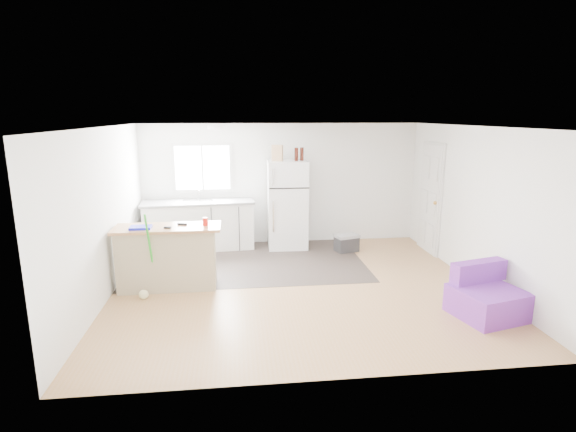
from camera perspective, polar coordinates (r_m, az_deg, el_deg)
The scene contains 19 objects.
room at distance 6.60m, azimuth 1.33°, elevation 0.80°, with size 5.51×5.01×2.41m.
vinyl_zone at distance 8.07m, azimuth -5.07°, elevation -5.81°, with size 4.05×2.50×0.00m, color #322925.
window at distance 8.97m, azimuth -10.80°, elevation 6.04°, with size 1.18×0.06×0.98m.
interior_door at distance 8.87m, azimuth 17.62°, elevation 2.10°, with size 0.11×0.92×2.10m.
ceiling_fixture at distance 7.61m, azimuth -9.06°, elevation 11.06°, with size 0.30×0.30×0.07m, color white.
kitchen_cabinets at distance 8.85m, azimuth -11.22°, elevation -1.10°, with size 2.16×0.84×1.23m.
peninsula at distance 6.98m, azimuth -15.06°, elevation -5.05°, with size 1.56×0.61×0.95m.
refrigerator at distance 8.75m, azimuth -0.11°, elevation 1.49°, with size 0.77×0.73×1.71m.
cooler at distance 8.68m, azimuth 7.45°, elevation -3.38°, with size 0.50×0.41×0.33m.
purple_seat at distance 6.47m, azimuth 23.86°, elevation -9.46°, with size 0.96×0.94×0.66m.
cleaner_jug at distance 6.91m, azimuth -12.81°, elevation -8.09°, with size 0.17×0.14×0.33m.
mop at distance 6.78m, azimuth -17.61°, elevation -8.02°, with size 0.22×0.35×1.25m.
red_cup at distance 6.77m, azimuth -10.45°, elevation -0.70°, with size 0.08×0.08×0.12m, color red.
blue_tray at distance 6.83m, azimuth -18.21°, elevation -1.39°, with size 0.30×0.22×0.04m, color #1518CD.
tool_a at distance 6.89m, azimuth -13.29°, elevation -0.99°, with size 0.14×0.05×0.03m, color black.
tool_b at distance 6.73m, azimuth -15.07°, elevation -1.42°, with size 0.10×0.04×0.03m, color black.
cardboard_box at distance 8.53m, azimuth -1.37°, elevation 8.00°, with size 0.20×0.10×0.30m, color tan.
bottle_left at distance 8.56m, azimuth 1.06°, elevation 7.85°, with size 0.07×0.07×0.25m, color #3B120A.
bottle_right at distance 8.61m, azimuth 1.77°, elevation 7.88°, with size 0.07×0.07×0.25m, color #3B120A.
Camera 1 is at (-0.89, -6.40, 2.57)m, focal length 28.00 mm.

